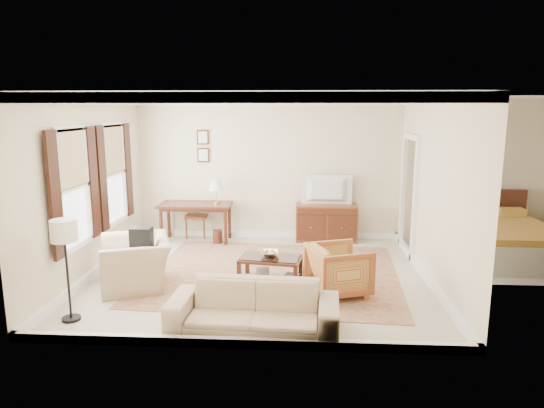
# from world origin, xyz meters

# --- Properties ---
(room_shell) EXTENTS (5.51, 5.01, 2.91)m
(room_shell) POSITION_xyz_m (0.00, 0.00, 2.47)
(room_shell) COLOR beige
(room_shell) RESTS_ON ground
(annex_bedroom) EXTENTS (3.00, 2.70, 2.90)m
(annex_bedroom) POSITION_xyz_m (4.49, 1.15, 0.34)
(annex_bedroom) COLOR beige
(annex_bedroom) RESTS_ON ground
(window_front) EXTENTS (0.12, 1.56, 1.80)m
(window_front) POSITION_xyz_m (-2.70, -0.70, 1.55)
(window_front) COLOR #CCB284
(window_front) RESTS_ON room_shell
(window_rear) EXTENTS (0.12, 1.56, 1.80)m
(window_rear) POSITION_xyz_m (-2.70, 0.90, 1.55)
(window_rear) COLOR #CCB284
(window_rear) RESTS_ON room_shell
(doorway) EXTENTS (0.10, 1.12, 2.25)m
(doorway) POSITION_xyz_m (2.71, 1.50, 1.08)
(doorway) COLOR white
(doorway) RESTS_ON room_shell
(rug) EXTENTS (4.33, 3.78, 0.01)m
(rug) POSITION_xyz_m (0.22, 0.11, 0.01)
(rug) COLOR brown
(rug) RESTS_ON room_shell
(writing_desk) EXTENTS (1.46, 0.73, 0.80)m
(writing_desk) POSITION_xyz_m (-1.47, 2.03, 0.69)
(writing_desk) COLOR #492114
(writing_desk) RESTS_ON room_shell
(desk_chair) EXTENTS (0.55, 0.55, 1.05)m
(desk_chair) POSITION_xyz_m (-1.53, 2.38, 0.53)
(desk_chair) COLOR brown
(desk_chair) RESTS_ON room_shell
(desk_lamp) EXTENTS (0.32, 0.32, 0.50)m
(desk_lamp) POSITION_xyz_m (-1.04, 2.03, 1.05)
(desk_lamp) COLOR silver
(desk_lamp) RESTS_ON writing_desk
(framed_prints) EXTENTS (0.25, 0.04, 0.68)m
(framed_prints) POSITION_xyz_m (-1.37, 2.47, 1.94)
(framed_prints) COLOR #492114
(framed_prints) RESTS_ON room_shell
(sideboard) EXTENTS (1.25, 0.48, 0.77)m
(sideboard) POSITION_xyz_m (1.21, 2.23, 0.38)
(sideboard) COLOR brown
(sideboard) RESTS_ON room_shell
(tv) EXTENTS (0.99, 0.57, 0.13)m
(tv) POSITION_xyz_m (1.21, 2.21, 1.27)
(tv) COLOR black
(tv) RESTS_ON sideboard
(coffee_table) EXTENTS (1.03, 0.70, 0.41)m
(coffee_table) POSITION_xyz_m (0.21, -0.24, 0.31)
(coffee_table) COLOR #492114
(coffee_table) RESTS_ON room_shell
(fruit_bowl) EXTENTS (0.42, 0.42, 0.10)m
(fruit_bowl) POSITION_xyz_m (0.19, -0.19, 0.46)
(fruit_bowl) COLOR silver
(fruit_bowl) RESTS_ON coffee_table
(book_a) EXTENTS (0.28, 0.06, 0.38)m
(book_a) POSITION_xyz_m (-0.03, -0.22, 0.16)
(book_a) COLOR brown
(book_a) RESTS_ON coffee_table
(book_b) EXTENTS (0.27, 0.12, 0.38)m
(book_b) POSITION_xyz_m (0.43, -0.39, 0.16)
(book_b) COLOR brown
(book_b) RESTS_ON coffee_table
(striped_armchair) EXTENTS (0.98, 1.01, 0.83)m
(striped_armchair) POSITION_xyz_m (1.25, -0.74, 0.41)
(striped_armchair) COLOR brown
(striped_armchair) RESTS_ON room_shell
(club_armchair) EXTENTS (1.11, 1.35, 1.01)m
(club_armchair) POSITION_xyz_m (-1.86, -0.57, 0.51)
(club_armchair) COLOR tan
(club_armchair) RESTS_ON room_shell
(backpack) EXTENTS (0.28, 0.36, 0.40)m
(backpack) POSITION_xyz_m (-1.75, -0.56, 0.76)
(backpack) COLOR black
(backpack) RESTS_ON club_armchair
(sofa) EXTENTS (2.11, 0.72, 0.81)m
(sofa) POSITION_xyz_m (0.11, -2.03, 0.41)
(sofa) COLOR tan
(sofa) RESTS_ON room_shell
(floor_lamp) EXTENTS (0.33, 0.33, 1.35)m
(floor_lamp) POSITION_xyz_m (-2.30, -1.85, 1.11)
(floor_lamp) COLOR black
(floor_lamp) RESTS_ON room_shell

